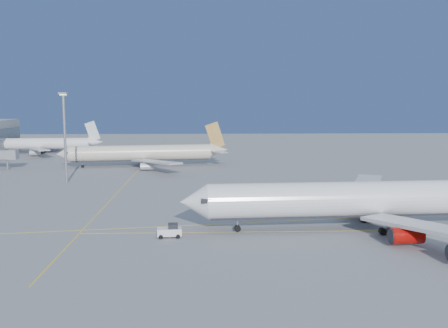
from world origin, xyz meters
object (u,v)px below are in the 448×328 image
(light_mast, at_px, (65,130))
(pushback_tug, at_px, (170,231))
(airliner_third, at_px, (41,144))
(airliner_virgin, at_px, (380,199))
(airliner_etihad, at_px, (145,153))

(light_mast, bearing_deg, pushback_tug, -60.00)
(airliner_third, relative_size, pushback_tug, 12.33)
(airliner_virgin, distance_m, airliner_third, 172.21)
(airliner_etihad, height_order, light_mast, light_mast)
(airliner_etihad, bearing_deg, airliner_third, 131.41)
(airliner_third, distance_m, pushback_tug, 155.34)
(pushback_tug, bearing_deg, airliner_third, 111.95)
(airliner_etihad, relative_size, pushback_tug, 13.92)
(pushback_tug, xyz_separation_m, light_mast, (-34.39, 59.57, 14.40))
(airliner_etihad, height_order, pushback_tug, airliner_etihad)
(airliner_etihad, relative_size, airliner_third, 1.13)
(airliner_third, height_order, pushback_tug, airliner_third)
(airliner_virgin, xyz_separation_m, airliner_etihad, (-55.00, 90.26, -0.68))
(airliner_etihad, bearing_deg, pushback_tug, -88.21)
(airliner_virgin, bearing_deg, pushback_tug, -176.41)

